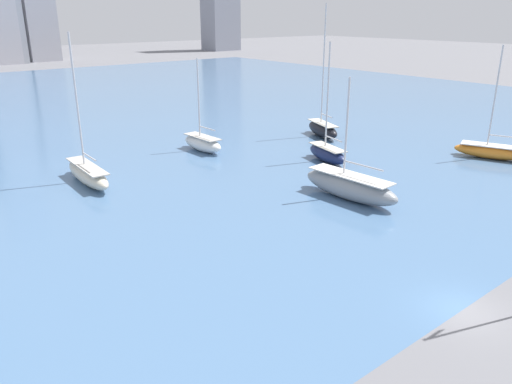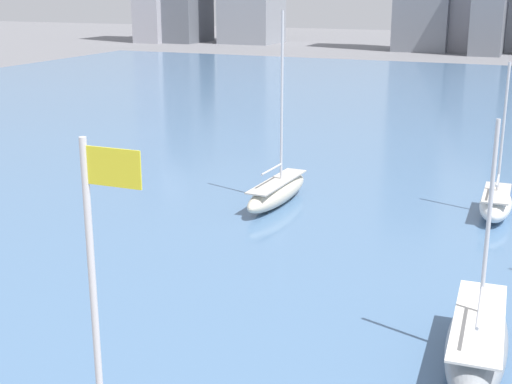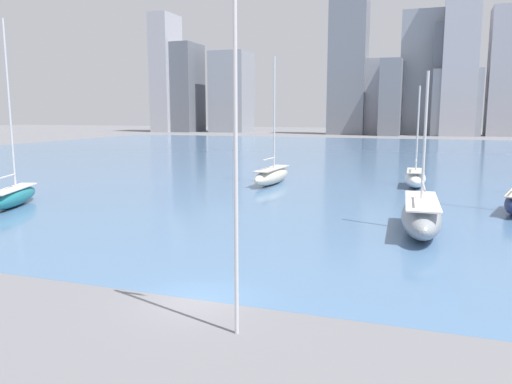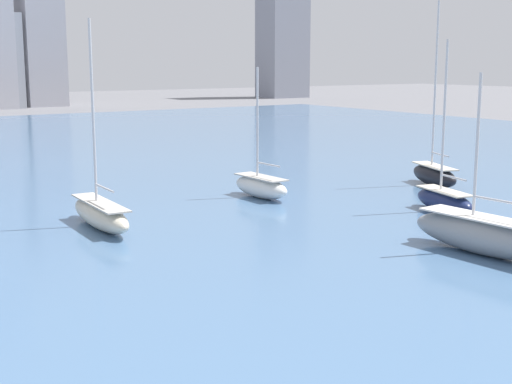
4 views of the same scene
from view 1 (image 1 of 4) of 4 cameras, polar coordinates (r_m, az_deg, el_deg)
The scene contains 8 objects.
ground_plane at distance 30.06m, azimuth 22.51°, elevation -12.38°, with size 500.00×500.00×0.00m, color slate.
harbor_water at distance 85.67m, azimuth -22.91°, elevation 8.00°, with size 180.00×140.00×0.00m.
sailboat_orange at distance 61.23m, azimuth 25.39°, elevation 4.27°, with size 5.16×8.32×12.15m.
sailboat_black at distance 65.89m, azimuth 7.62°, elevation 7.21°, with size 4.33×7.41×16.37m.
sailboat_white at distance 58.70m, azimuth -6.12°, elevation 5.60°, with size 2.29×6.59×10.52m.
sailboat_cream at distance 49.65m, azimuth -18.68°, elevation 2.04°, with size 2.34×9.37×13.71m.
sailboat_navy at distance 54.67m, azimuth 8.16°, elevation 4.44°, with size 3.42×6.65×12.52m.
sailboat_gray at distance 43.77m, azimuth 10.66°, elevation 0.65°, with size 2.93×9.68×10.36m.
Camera 1 is at (-23.47, -10.97, 15.25)m, focal length 35.00 mm.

